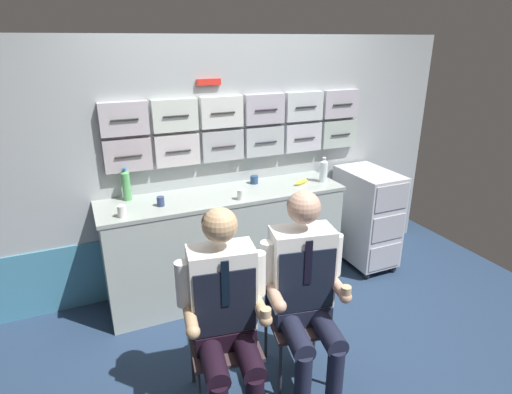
{
  "coord_description": "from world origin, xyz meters",
  "views": [
    {
      "loc": [
        -1.29,
        -1.99,
        2.11
      ],
      "look_at": [
        -0.2,
        0.48,
        1.09
      ],
      "focal_mm": 29.51,
      "sensor_mm": 36.0,
      "label": 1
    }
  ],
  "objects": [
    {
      "name": "coffee_cup_spare",
      "position": [
        -0.14,
        0.91,
        0.96
      ],
      "size": [
        0.06,
        0.06,
        0.08
      ],
      "color": "white",
      "rests_on": "galley_counter"
    },
    {
      "name": "snack_banana",
      "position": [
        0.49,
        1.05,
        0.94
      ],
      "size": [
        0.17,
        0.1,
        0.04
      ],
      "color": "yellow",
      "rests_on": "galley_counter"
    },
    {
      "name": "water_bottle_blue_cap",
      "position": [
        0.7,
        1.03,
        1.02
      ],
      "size": [
        0.07,
        0.07,
        0.22
      ],
      "color": "silver",
      "rests_on": "galley_counter"
    },
    {
      "name": "paper_cup_blue",
      "position": [
        0.11,
        1.23,
        0.95
      ],
      "size": [
        0.07,
        0.07,
        0.07
      ],
      "color": "navy",
      "rests_on": "galley_counter"
    },
    {
      "name": "galley_counter",
      "position": [
        -0.22,
        1.09,
        0.46
      ],
      "size": [
        2.04,
        0.53,
        0.92
      ],
      "color": "#A7B1AB",
      "rests_on": "ground"
    },
    {
      "name": "folding_chair_left",
      "position": [
        -0.63,
        0.04,
        0.5
      ],
      "size": [
        0.46,
        0.46,
        0.82
      ],
      "color": "#2D2D33",
      "rests_on": "ground"
    },
    {
      "name": "coffee_cup_white",
      "position": [
        -0.75,
        1.03,
        0.95
      ],
      "size": [
        0.06,
        0.06,
        0.07
      ],
      "color": "navy",
      "rests_on": "galley_counter"
    },
    {
      "name": "service_trolley",
      "position": [
        1.2,
        1.0,
        0.51
      ],
      "size": [
        0.4,
        0.65,
        0.95
      ],
      "color": "black",
      "rests_on": "ground"
    },
    {
      "name": "paper_cup_tan",
      "position": [
        -1.05,
        0.93,
        0.96
      ],
      "size": [
        0.06,
        0.06,
        0.09
      ],
      "color": "white",
      "rests_on": "galley_counter"
    },
    {
      "name": "water_bottle_clear",
      "position": [
        -0.97,
        1.27,
        1.04
      ],
      "size": [
        0.06,
        0.06,
        0.26
      ],
      "color": "#53A35D",
      "rests_on": "galley_counter"
    },
    {
      "name": "crew_member_left",
      "position": [
        -0.65,
        -0.12,
        0.7
      ],
      "size": [
        0.52,
        0.67,
        1.28
      ],
      "color": "black",
      "rests_on": "ground"
    },
    {
      "name": "folding_chair_center",
      "position": [
        -0.1,
        0.05,
        0.5
      ],
      "size": [
        0.47,
        0.47,
        0.82
      ],
      "color": "#2D2D33",
      "rests_on": "ground"
    },
    {
      "name": "galley_bulkhead",
      "position": [
        0.01,
        1.37,
        1.08
      ],
      "size": [
        4.2,
        0.14,
        2.15
      ],
      "color": "#A4ACAF",
      "rests_on": "ground"
    },
    {
      "name": "crew_member_center",
      "position": [
        -0.13,
        -0.1,
        0.71
      ],
      "size": [
        0.53,
        0.69,
        1.29
      ],
      "color": "black",
      "rests_on": "ground"
    },
    {
      "name": "ground",
      "position": [
        0.0,
        0.0,
        -0.02
      ],
      "size": [
        4.8,
        4.8,
        0.04
      ],
      "primitive_type": "cube",
      "color": "navy"
    }
  ]
}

